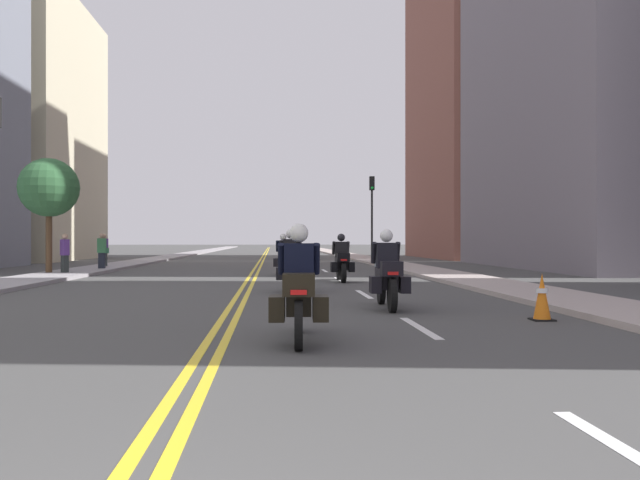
# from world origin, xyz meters

# --- Properties ---
(ground_plane) EXTENTS (264.00, 264.00, 0.00)m
(ground_plane) POSITION_xyz_m (0.00, 48.00, 0.00)
(ground_plane) COLOR #444342
(sidewalk_left) EXTENTS (2.21, 144.00, 0.12)m
(sidewalk_left) POSITION_xyz_m (-7.21, 48.00, 0.06)
(sidewalk_left) COLOR gray
(sidewalk_left) RESTS_ON ground
(sidewalk_right) EXTENTS (2.21, 144.00, 0.12)m
(sidewalk_right) POSITION_xyz_m (7.21, 48.00, 0.06)
(sidewalk_right) COLOR #A89993
(sidewalk_right) RESTS_ON ground
(centreline_yellow_inner) EXTENTS (0.12, 132.00, 0.01)m
(centreline_yellow_inner) POSITION_xyz_m (-0.12, 48.00, 0.00)
(centreline_yellow_inner) COLOR yellow
(centreline_yellow_inner) RESTS_ON ground
(centreline_yellow_outer) EXTENTS (0.12, 132.00, 0.01)m
(centreline_yellow_outer) POSITION_xyz_m (0.12, 48.00, 0.00)
(centreline_yellow_outer) COLOR yellow
(centreline_yellow_outer) RESTS_ON ground
(lane_dashes_white) EXTENTS (0.14, 56.40, 0.01)m
(lane_dashes_white) POSITION_xyz_m (3.05, 29.00, 0.00)
(lane_dashes_white) COLOR silver
(lane_dashes_white) RESTS_ON ground
(building_left_2) EXTENTS (7.47, 13.54, 17.68)m
(building_left_2) POSITION_xyz_m (-16.09, 42.32, 8.84)
(building_left_2) COLOR beige
(building_left_2) RESTS_ON ground
(building_right_2) EXTENTS (6.85, 14.80, 27.74)m
(building_right_2) POSITION_xyz_m (15.78, 45.02, 13.87)
(building_right_2) COLOR brown
(building_right_2) RESTS_ON ground
(motorcycle_0) EXTENTS (0.78, 2.22, 1.60)m
(motorcycle_0) POSITION_xyz_m (1.11, 6.78, 0.66)
(motorcycle_0) COLOR black
(motorcycle_0) RESTS_ON ground
(motorcycle_1) EXTENTS (0.78, 2.23, 1.59)m
(motorcycle_1) POSITION_xyz_m (3.04, 10.67, 0.66)
(motorcycle_1) COLOR black
(motorcycle_1) RESTS_ON ground
(motorcycle_2) EXTENTS (0.77, 2.23, 1.67)m
(motorcycle_2) POSITION_xyz_m (1.23, 14.84, 0.66)
(motorcycle_2) COLOR black
(motorcycle_2) RESTS_ON ground
(motorcycle_3) EXTENTS (0.76, 2.17, 1.59)m
(motorcycle_3) POSITION_xyz_m (3.02, 18.82, 0.64)
(motorcycle_3) COLOR black
(motorcycle_3) RESTS_ON ground
(motorcycle_4) EXTENTS (0.77, 2.19, 1.62)m
(motorcycle_4) POSITION_xyz_m (1.16, 22.69, 0.67)
(motorcycle_4) COLOR black
(motorcycle_4) RESTS_ON ground
(traffic_cone_0) EXTENTS (0.36, 0.36, 0.81)m
(traffic_cone_0) POSITION_xyz_m (5.34, 8.69, 0.40)
(traffic_cone_0) COLOR black
(traffic_cone_0) RESTS_ON ground
(traffic_light_far) EXTENTS (0.28, 0.38, 5.07)m
(traffic_light_far) POSITION_xyz_m (6.51, 34.29, 3.46)
(traffic_light_far) COLOR black
(traffic_light_far) RESTS_ON ground
(pedestrian_0) EXTENTS (0.44, 0.46, 1.63)m
(pedestrian_0) POSITION_xyz_m (-7.26, 23.07, 0.84)
(pedestrian_0) COLOR #292E2D
(pedestrian_0) RESTS_ON ground
(pedestrian_1) EXTENTS (0.38, 0.25, 1.67)m
(pedestrian_1) POSITION_xyz_m (-7.36, 29.08, 0.86)
(pedestrian_1) COLOR #292E2D
(pedestrian_1) RESTS_ON ground
(pedestrian_2) EXTENTS (0.49, 0.24, 1.67)m
(pedestrian_2) POSITION_xyz_m (-6.77, 26.51, 0.86)
(pedestrian_2) COLOR #222632
(pedestrian_2) RESTS_ON ground
(street_tree_0) EXTENTS (2.26, 2.26, 4.53)m
(street_tree_0) POSITION_xyz_m (-7.85, 23.09, 3.37)
(street_tree_0) COLOR #503823
(street_tree_0) RESTS_ON ground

